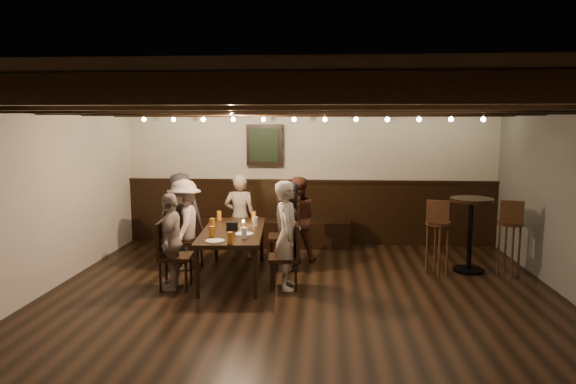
# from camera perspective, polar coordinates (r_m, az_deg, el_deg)

# --- Properties ---
(room) EXTENTS (7.00, 7.00, 7.00)m
(room) POSITION_cam_1_polar(r_m,az_deg,el_deg) (7.82, 0.10, -0.11)
(room) COLOR black
(room) RESTS_ON ground
(dining_table) EXTENTS (0.96, 1.87, 0.68)m
(dining_table) POSITION_cam_1_polar(r_m,az_deg,el_deg) (7.11, -6.14, -4.63)
(dining_table) COLOR black
(dining_table) RESTS_ON floor
(chair_left_near) EXTENTS (0.42, 0.42, 0.86)m
(chair_left_near) POSITION_cam_1_polar(r_m,az_deg,el_deg) (7.73, -11.09, -6.47)
(chair_left_near) COLOR black
(chair_left_near) RESTS_ON floor
(chair_left_far) EXTENTS (0.43, 0.43, 0.88)m
(chair_left_far) POSITION_cam_1_polar(r_m,az_deg,el_deg) (6.87, -12.52, -8.24)
(chair_left_far) COLOR black
(chair_left_far) RESTS_ON floor
(chair_right_near) EXTENTS (0.49, 0.49, 0.99)m
(chair_right_near) POSITION_cam_1_polar(r_m,az_deg,el_deg) (7.58, -0.29, -6.29)
(chair_right_near) COLOR black
(chair_right_near) RESTS_ON floor
(chair_right_far) EXTENTS (0.42, 0.42, 0.85)m
(chair_right_far) POSITION_cam_1_polar(r_m,az_deg,el_deg) (6.72, -0.33, -8.51)
(chair_right_far) COLOR black
(chair_right_far) RESTS_ON floor
(person_bench_left) EXTENTS (0.71, 0.49, 1.38)m
(person_bench_left) POSITION_cam_1_polar(r_m,az_deg,el_deg) (8.10, -11.84, -2.74)
(person_bench_left) COLOR #272729
(person_bench_left) RESTS_ON floor
(person_bench_centre) EXTENTS (0.51, 0.36, 1.34)m
(person_bench_centre) POSITION_cam_1_polar(r_m,az_deg,el_deg) (8.12, -5.39, -2.74)
(person_bench_centre) COLOR gray
(person_bench_centre) RESTS_ON floor
(person_bench_right) EXTENTS (0.68, 0.55, 1.32)m
(person_bench_right) POSITION_cam_1_polar(r_m,az_deg,el_deg) (7.95, 1.00, -3.02)
(person_bench_right) COLOR #582F1E
(person_bench_right) RESTS_ON floor
(person_left_near) EXTENTS (0.56, 0.89, 1.33)m
(person_left_near) POSITION_cam_1_polar(r_m,az_deg,el_deg) (7.65, -11.41, -3.55)
(person_left_near) COLOR #A4938B
(person_left_near) RESTS_ON floor
(person_left_far) EXTENTS (0.36, 0.76, 1.25)m
(person_left_far) POSITION_cam_1_polar(r_m,az_deg,el_deg) (6.79, -12.86, -5.34)
(person_left_far) COLOR #A18F80
(person_left_far) RESTS_ON floor
(person_right_near) EXTENTS (0.46, 0.67, 1.30)m
(person_right_near) POSITION_cam_1_polar(r_m,az_deg,el_deg) (7.50, -0.07, -3.71)
(person_right_near) COLOR black
(person_right_near) RESTS_ON floor
(person_right_far) EXTENTS (0.38, 0.54, 1.41)m
(person_right_far) POSITION_cam_1_polar(r_m,az_deg,el_deg) (6.61, -0.05, -4.81)
(person_right_far) COLOR #B4AB98
(person_right_far) RESTS_ON floor
(pint_a) EXTENTS (0.07, 0.07, 0.14)m
(pint_a) POSITION_cam_1_polar(r_m,az_deg,el_deg) (7.80, -7.67, -2.61)
(pint_a) COLOR #BF7219
(pint_a) RESTS_ON dining_table
(pint_b) EXTENTS (0.07, 0.07, 0.14)m
(pint_b) POSITION_cam_1_polar(r_m,az_deg,el_deg) (7.70, -3.80, -2.69)
(pint_b) COLOR #BF7219
(pint_b) RESTS_ON dining_table
(pint_c) EXTENTS (0.07, 0.07, 0.14)m
(pint_c) POSITION_cam_1_polar(r_m,az_deg,el_deg) (7.22, -8.45, -3.46)
(pint_c) COLOR #BF7219
(pint_c) RESTS_ON dining_table
(pint_d) EXTENTS (0.07, 0.07, 0.14)m
(pint_d) POSITION_cam_1_polar(r_m,az_deg,el_deg) (7.25, -3.63, -3.34)
(pint_d) COLOR silver
(pint_d) RESTS_ON dining_table
(pint_e) EXTENTS (0.07, 0.07, 0.14)m
(pint_e) POSITION_cam_1_polar(r_m,az_deg,el_deg) (6.67, -8.44, -4.39)
(pint_e) COLOR #BF7219
(pint_e) RESTS_ON dining_table
(pint_f) EXTENTS (0.07, 0.07, 0.14)m
(pint_f) POSITION_cam_1_polar(r_m,az_deg,el_deg) (6.53, -4.90, -4.60)
(pint_f) COLOR silver
(pint_f) RESTS_ON dining_table
(pint_g) EXTENTS (0.07, 0.07, 0.14)m
(pint_g) POSITION_cam_1_polar(r_m,az_deg,el_deg) (6.30, -6.45, -5.08)
(pint_g) COLOR #BF7219
(pint_g) RESTS_ON dining_table
(plate_near) EXTENTS (0.24, 0.24, 0.01)m
(plate_near) POSITION_cam_1_polar(r_m,az_deg,el_deg) (6.43, -8.12, -5.40)
(plate_near) COLOR white
(plate_near) RESTS_ON dining_table
(plate_far) EXTENTS (0.24, 0.24, 0.01)m
(plate_far) POSITION_cam_1_polar(r_m,az_deg,el_deg) (6.78, -4.89, -4.66)
(plate_far) COLOR white
(plate_far) RESTS_ON dining_table
(condiment_caddy) EXTENTS (0.15, 0.10, 0.12)m
(condiment_caddy) POSITION_cam_1_polar(r_m,az_deg,el_deg) (7.03, -6.19, -3.80)
(condiment_caddy) COLOR black
(condiment_caddy) RESTS_ON dining_table
(candle) EXTENTS (0.05, 0.05, 0.05)m
(candle) POSITION_cam_1_polar(r_m,az_deg,el_deg) (7.37, -4.98, -3.53)
(candle) COLOR beige
(candle) RESTS_ON dining_table
(high_top_table) EXTENTS (0.61, 0.61, 1.07)m
(high_top_table) POSITION_cam_1_polar(r_m,az_deg,el_deg) (7.80, 19.63, -3.32)
(high_top_table) COLOR black
(high_top_table) RESTS_ON floor
(bar_stool_left) EXTENTS (0.37, 0.38, 1.09)m
(bar_stool_left) POSITION_cam_1_polar(r_m,az_deg,el_deg) (7.55, 16.24, -5.87)
(bar_stool_left) COLOR #381E11
(bar_stool_left) RESTS_ON floor
(bar_stool_right) EXTENTS (0.37, 0.38, 1.09)m
(bar_stool_right) POSITION_cam_1_polar(r_m,az_deg,el_deg) (7.87, 23.35, -5.66)
(bar_stool_right) COLOR #381E11
(bar_stool_right) RESTS_ON floor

